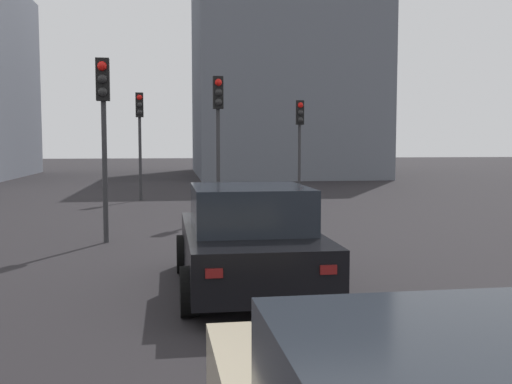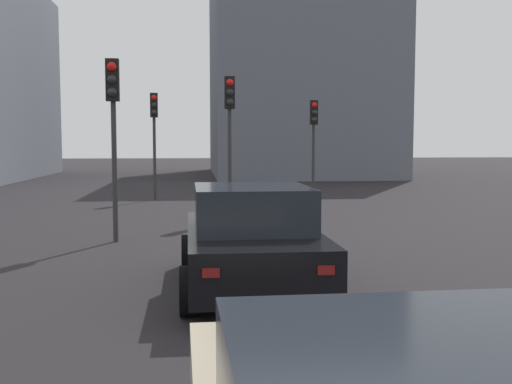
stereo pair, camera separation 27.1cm
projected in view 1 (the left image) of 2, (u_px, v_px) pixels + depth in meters
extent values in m
cube|color=black|center=(248.00, 250.00, 9.09)|extent=(4.17, 1.89, 0.67)
cube|color=#1E232B|center=(250.00, 208.00, 8.83)|extent=(1.89, 1.65, 0.63)
cylinder|color=black|center=(292.00, 251.00, 10.51)|extent=(0.64, 0.23, 0.64)
cylinder|color=black|center=(183.00, 254.00, 10.25)|extent=(0.64, 0.23, 0.64)
cylinder|color=black|center=(331.00, 286.00, 7.97)|extent=(0.64, 0.23, 0.64)
cylinder|color=black|center=(189.00, 291.00, 7.71)|extent=(0.64, 0.23, 0.64)
cube|color=maroon|center=(328.00, 270.00, 7.11)|extent=(0.03, 0.20, 0.11)
cube|color=maroon|center=(214.00, 273.00, 6.92)|extent=(0.03, 0.20, 0.11)
cylinder|color=#2D2D30|center=(105.00, 172.00, 13.24)|extent=(0.11, 0.11, 3.07)
cube|color=black|center=(103.00, 80.00, 13.01)|extent=(0.21, 0.28, 0.90)
sphere|color=red|center=(102.00, 66.00, 12.88)|extent=(0.20, 0.20, 0.20)
sphere|color=black|center=(102.00, 79.00, 12.90)|extent=(0.20, 0.20, 0.20)
sphere|color=black|center=(103.00, 92.00, 12.93)|extent=(0.20, 0.20, 0.20)
cylinder|color=#2D2D30|center=(299.00, 162.00, 22.97)|extent=(0.11, 0.11, 2.82)
cube|color=black|center=(300.00, 113.00, 22.76)|extent=(0.21, 0.28, 0.90)
sphere|color=red|center=(301.00, 105.00, 22.63)|extent=(0.20, 0.20, 0.20)
sphere|color=black|center=(300.00, 112.00, 22.65)|extent=(0.20, 0.20, 0.20)
sphere|color=black|center=(300.00, 120.00, 22.67)|extent=(0.20, 0.20, 0.20)
cylinder|color=#2D2D30|center=(140.00, 159.00, 22.79)|extent=(0.11, 0.11, 3.09)
cube|color=black|center=(139.00, 105.00, 22.56)|extent=(0.22, 0.30, 0.90)
sphere|color=red|center=(139.00, 97.00, 22.43)|extent=(0.20, 0.20, 0.20)
sphere|color=black|center=(140.00, 105.00, 22.46)|extent=(0.20, 0.20, 0.20)
sphere|color=black|center=(140.00, 112.00, 22.48)|extent=(0.20, 0.20, 0.20)
cylinder|color=#2D2D30|center=(218.00, 164.00, 17.30)|extent=(0.11, 0.11, 3.11)
cube|color=black|center=(218.00, 93.00, 17.07)|extent=(0.21, 0.29, 0.90)
sphere|color=red|center=(218.00, 82.00, 16.94)|extent=(0.20, 0.20, 0.20)
sphere|color=black|center=(218.00, 92.00, 16.96)|extent=(0.20, 0.20, 0.20)
sphere|color=black|center=(219.00, 102.00, 16.98)|extent=(0.20, 0.20, 0.20)
cube|color=slate|center=(278.00, 72.00, 40.46)|extent=(14.95, 10.86, 13.60)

